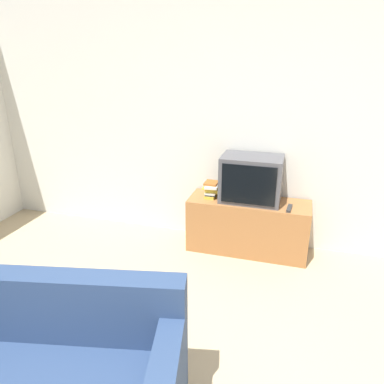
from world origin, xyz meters
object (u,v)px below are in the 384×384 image
book_stack (212,189)px  remote_on_stand (289,208)px  television (251,179)px  tv_stand (248,226)px

book_stack → remote_on_stand: 0.82m
television → remote_on_stand: (0.40, -0.12, -0.22)m
book_stack → remote_on_stand: bearing=-7.5°
television → tv_stand: bearing=-106.2°
tv_stand → television: size_ratio=2.06×
book_stack → remote_on_stand: (0.81, -0.11, -0.07)m
television → remote_on_stand: television is taller
book_stack → tv_stand: bearing=-0.2°
book_stack → remote_on_stand: book_stack is taller
tv_stand → remote_on_stand: (0.41, -0.11, 0.30)m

